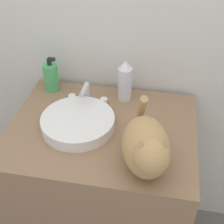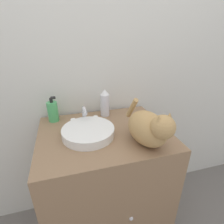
# 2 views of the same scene
# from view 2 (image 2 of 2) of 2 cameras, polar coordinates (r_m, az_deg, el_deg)

# --- Properties ---
(wall_back) EXTENTS (6.00, 0.05, 2.50)m
(wall_back) POSITION_cam_2_polar(r_m,az_deg,el_deg) (1.25, -6.76, 16.34)
(wall_back) COLOR silver
(wall_back) RESTS_ON ground_plane
(vanity_cabinet) EXTENTS (0.77, 0.61, 0.89)m
(vanity_cabinet) POSITION_cam_2_polar(r_m,az_deg,el_deg) (1.34, -2.24, -22.87)
(vanity_cabinet) COLOR #8C6B4C
(vanity_cabinet) RESTS_ON ground_plane
(sink_basin) EXTENTS (0.30, 0.30, 0.05)m
(sink_basin) POSITION_cam_2_polar(r_m,az_deg,el_deg) (1.01, -7.75, -6.42)
(sink_basin) COLOR white
(sink_basin) RESTS_ON vanity_cabinet
(faucet) EXTENTS (0.18, 0.11, 0.12)m
(faucet) POSITION_cam_2_polar(r_m,az_deg,el_deg) (1.13, -8.99, -1.38)
(faucet) COLOR silver
(faucet) RESTS_ON vanity_cabinet
(cat) EXTENTS (0.22, 0.36, 0.22)m
(cat) POSITION_cam_2_polar(r_m,az_deg,el_deg) (0.91, 12.09, -5.06)
(cat) COLOR tan
(cat) RESTS_ON vanity_cabinet
(soap_bottle) EXTENTS (0.07, 0.07, 0.17)m
(soap_bottle) POSITION_cam_2_polar(r_m,az_deg,el_deg) (1.21, -18.76, 0.23)
(soap_bottle) COLOR #4CB266
(soap_bottle) RESTS_ON vanity_cabinet
(spray_bottle) EXTENTS (0.06, 0.06, 0.19)m
(spray_bottle) POSITION_cam_2_polar(r_m,az_deg,el_deg) (1.21, -2.36, 2.93)
(spray_bottle) COLOR silver
(spray_bottle) RESTS_ON vanity_cabinet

